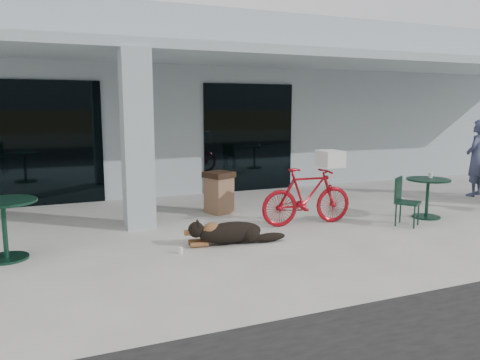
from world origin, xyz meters
name	(u,v)px	position (x,y,z in m)	size (l,w,h in m)	color
ground	(272,253)	(0.00, 0.00, 0.00)	(80.00, 80.00, 0.00)	beige
building	(149,103)	(0.00, 8.50, 2.25)	(22.00, 7.00, 4.50)	#A2B1B8
storefront_glass_left	(35,144)	(-3.20, 4.98, 1.35)	(2.80, 0.06, 2.70)	black
storefront_glass_right	(249,138)	(1.80, 4.98, 1.35)	(2.40, 0.06, 2.70)	black
column	(137,140)	(-1.50, 2.30, 1.56)	(0.50, 0.50, 3.12)	#A2B1B8
overhang	(196,54)	(0.00, 3.60, 3.21)	(22.00, 2.80, 0.18)	#A2B1B8
bicycle	(307,196)	(1.34, 1.29, 0.53)	(0.49, 1.75, 1.05)	#A20D19
laundry_basket	(330,159)	(1.79, 1.26, 1.20)	(0.50, 0.37, 0.30)	white
dog	(231,231)	(-0.37, 0.70, 0.20)	(1.19, 0.40, 0.40)	black
cup_near_dog	(181,250)	(-1.24, 0.51, 0.05)	(0.07, 0.07, 0.09)	white
cafe_table_near	(5,230)	(-3.58, 1.20, 0.42)	(0.90, 0.90, 0.85)	#133627
cafe_table_far	(427,198)	(3.78, 0.88, 0.38)	(0.81, 0.81, 0.76)	#133627
cafe_chair_far_a	(408,202)	(2.99, 0.53, 0.44)	(0.40, 0.43, 0.88)	#133627
person	(476,158)	(6.54, 2.20, 0.92)	(0.67, 0.44, 1.83)	#3B4263
cup_on_table	(430,175)	(3.92, 0.98, 0.81)	(0.07, 0.07, 0.10)	white
trash_receptacle	(219,193)	(0.19, 2.80, 0.42)	(0.49, 0.49, 0.84)	#835E44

